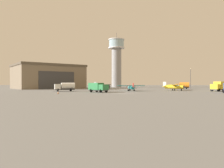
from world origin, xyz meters
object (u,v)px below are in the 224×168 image
(truck_box_yellow, at_px, (219,86))
(light_post_east, at_px, (191,77))
(airplane_black, at_px, (102,86))
(traffic_cone_near_left, at_px, (58,93))
(airplane_teal, at_px, (131,87))
(truck_box_green, at_px, (98,87))
(control_tower, at_px, (116,59))
(truck_fuel_tanker_white, at_px, (65,87))
(airplane_yellow, at_px, (174,86))
(truck_fuel_tanker_orange, at_px, (183,85))

(truck_box_yellow, xyz_separation_m, light_post_east, (0.21, 32.20, 4.05))
(airplane_black, xyz_separation_m, truck_box_yellow, (41.06, -14.83, 0.29))
(airplane_black, distance_m, traffic_cone_near_left, 35.31)
(airplane_teal, bearing_deg, truck_box_green, 126.70)
(airplane_teal, xyz_separation_m, truck_box_yellow, (29.38, -0.40, 0.46))
(truck_box_yellow, distance_m, traffic_cone_near_left, 52.52)
(control_tower, bearing_deg, truck_box_yellow, -58.40)
(control_tower, distance_m, truck_box_green, 72.24)
(truck_box_yellow, relative_size, truck_fuel_tanker_white, 1.03)
(airplane_teal, bearing_deg, truck_box_yellow, -100.75)
(control_tower, height_order, airplane_teal, control_tower)
(airplane_yellow, height_order, truck_fuel_tanker_white, airplane_yellow)
(airplane_teal, relative_size, truck_box_green, 1.47)
(truck_fuel_tanker_white, relative_size, traffic_cone_near_left, 10.32)
(traffic_cone_near_left, bearing_deg, truck_box_green, 45.28)
(control_tower, xyz_separation_m, light_post_east, (37.10, -27.77, -11.85))
(truck_fuel_tanker_orange, bearing_deg, airplane_teal, 64.15)
(airplane_teal, xyz_separation_m, traffic_cone_near_left, (-19.32, -20.03, -0.98))
(airplane_black, relative_size, truck_fuel_tanker_white, 1.51)
(truck_fuel_tanker_orange, bearing_deg, light_post_east, -104.88)
(airplane_yellow, bearing_deg, airplane_teal, -131.20)
(truck_fuel_tanker_white, bearing_deg, airplane_yellow, 170.29)
(airplane_black, bearing_deg, truck_fuel_tanker_orange, 39.48)
(airplane_black, height_order, truck_fuel_tanker_white, airplane_black)
(airplane_black, bearing_deg, airplane_yellow, 6.94)
(airplane_teal, xyz_separation_m, truck_fuel_tanker_white, (-21.87, -4.64, 0.30))
(light_post_east, bearing_deg, airplane_black, -157.16)
(control_tower, xyz_separation_m, airplane_teal, (7.51, -59.57, -16.36))
(airplane_teal, distance_m, light_post_east, 43.66)
(airplane_yellow, distance_m, truck_box_yellow, 14.77)
(control_tower, bearing_deg, traffic_cone_near_left, -98.44)
(truck_box_yellow, relative_size, light_post_east, 0.70)
(truck_box_green, bearing_deg, control_tower, 126.82)
(airplane_black, height_order, traffic_cone_near_left, airplane_black)
(airplane_yellow, relative_size, truck_box_green, 1.56)
(control_tower, height_order, airplane_yellow, control_tower)
(light_post_east, bearing_deg, truck_box_yellow, -90.37)
(airplane_black, height_order, light_post_east, light_post_east)
(airplane_yellow, distance_m, truck_fuel_tanker_white, 38.76)
(traffic_cone_near_left, bearing_deg, control_tower, 81.56)
(airplane_yellow, relative_size, airplane_black, 0.99)
(truck_box_green, xyz_separation_m, light_post_east, (39.78, 42.61, 4.23))
(airplane_black, distance_m, light_post_east, 44.98)
(light_post_east, bearing_deg, airplane_teal, -132.93)
(control_tower, relative_size, truck_fuel_tanker_orange, 5.23)
(airplane_black, distance_m, truck_box_green, 25.28)
(airplane_teal, distance_m, truck_fuel_tanker_white, 22.35)
(truck_box_green, relative_size, truck_fuel_tanker_white, 0.95)
(airplane_yellow, bearing_deg, truck_fuel_tanker_white, -134.64)
(truck_fuel_tanker_orange, bearing_deg, truck_box_green, 64.87)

